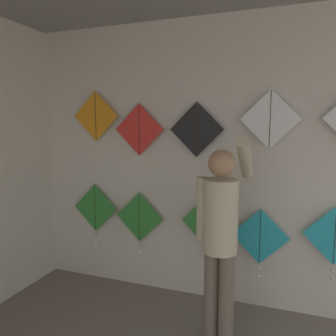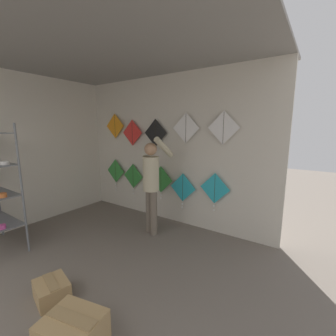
{
  "view_description": "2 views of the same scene",
  "coord_description": "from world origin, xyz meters",
  "px_view_note": "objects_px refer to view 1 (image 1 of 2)",
  "views": [
    {
      "loc": [
        0.76,
        1.03,
        1.78
      ],
      "look_at": [
        -0.27,
        3.89,
        1.37
      ],
      "focal_mm": 35.0,
      "sensor_mm": 36.0,
      "label": 1
    },
    {
      "loc": [
        2.63,
        0.62,
        1.83
      ],
      "look_at": [
        0.4,
        3.89,
        1.12
      ],
      "focal_mm": 24.0,
      "sensor_mm": 36.0,
      "label": 2
    }
  ],
  "objects_px": {
    "kite_0": "(95,211)",
    "kite_4": "(335,239)",
    "kite_3": "(260,239)",
    "kite_5": "(96,116)",
    "kite_7": "(196,129)",
    "kite_1": "(139,219)",
    "kite_8": "(270,119)",
    "shopkeeper": "(220,229)",
    "kite_2": "(208,224)",
    "kite_6": "(139,130)"
  },
  "relations": [
    {
      "from": "kite_0",
      "to": "kite_4",
      "type": "distance_m",
      "value": 2.43
    },
    {
      "from": "kite_3",
      "to": "kite_0",
      "type": "bearing_deg",
      "value": -179.99
    },
    {
      "from": "kite_5",
      "to": "kite_7",
      "type": "distance_m",
      "value": 1.13
    },
    {
      "from": "kite_4",
      "to": "kite_5",
      "type": "distance_m",
      "value": 2.62
    },
    {
      "from": "kite_1",
      "to": "kite_8",
      "type": "height_order",
      "value": "kite_8"
    },
    {
      "from": "shopkeeper",
      "to": "kite_5",
      "type": "height_order",
      "value": "kite_5"
    },
    {
      "from": "shopkeeper",
      "to": "kite_2",
      "type": "distance_m",
      "value": 0.67
    },
    {
      "from": "kite_3",
      "to": "kite_6",
      "type": "distance_m",
      "value": 1.61
    },
    {
      "from": "kite_1",
      "to": "kite_4",
      "type": "relative_size",
      "value": 1.0
    },
    {
      "from": "kite_1",
      "to": "kite_6",
      "type": "relative_size",
      "value": 1.26
    },
    {
      "from": "kite_1",
      "to": "kite_6",
      "type": "xyz_separation_m",
      "value": [
        0.01,
        0.0,
        0.96
      ]
    },
    {
      "from": "kite_1",
      "to": "kite_5",
      "type": "relative_size",
      "value": 1.26
    },
    {
      "from": "shopkeeper",
      "to": "kite_4",
      "type": "height_order",
      "value": "shopkeeper"
    },
    {
      "from": "kite_2",
      "to": "shopkeeper",
      "type": "bearing_deg",
      "value": -68.23
    },
    {
      "from": "kite_0",
      "to": "kite_3",
      "type": "relative_size",
      "value": 1.1
    },
    {
      "from": "shopkeeper",
      "to": "kite_3",
      "type": "bearing_deg",
      "value": 84.14
    },
    {
      "from": "kite_2",
      "to": "kite_5",
      "type": "bearing_deg",
      "value": 179.97
    },
    {
      "from": "kite_3",
      "to": "kite_4",
      "type": "relative_size",
      "value": 1.0
    },
    {
      "from": "kite_4",
      "to": "kite_6",
      "type": "xyz_separation_m",
      "value": [
        -1.88,
        0.0,
        0.94
      ]
    },
    {
      "from": "shopkeeper",
      "to": "kite_1",
      "type": "distance_m",
      "value": 1.17
    },
    {
      "from": "kite_2",
      "to": "kite_6",
      "type": "bearing_deg",
      "value": 179.94
    },
    {
      "from": "kite_5",
      "to": "kite_7",
      "type": "height_order",
      "value": "kite_5"
    },
    {
      "from": "shopkeeper",
      "to": "kite_7",
      "type": "height_order",
      "value": "kite_7"
    },
    {
      "from": "kite_0",
      "to": "kite_4",
      "type": "height_order",
      "value": "kite_0"
    },
    {
      "from": "kite_1",
      "to": "shopkeeper",
      "type": "bearing_deg",
      "value": -31.24
    },
    {
      "from": "kite_3",
      "to": "shopkeeper",
      "type": "bearing_deg",
      "value": -113.89
    },
    {
      "from": "kite_2",
      "to": "kite_8",
      "type": "height_order",
      "value": "kite_8"
    },
    {
      "from": "kite_0",
      "to": "kite_1",
      "type": "bearing_deg",
      "value": 0.03
    },
    {
      "from": "kite_1",
      "to": "kite_7",
      "type": "height_order",
      "value": "kite_7"
    },
    {
      "from": "kite_4",
      "to": "shopkeeper",
      "type": "bearing_deg",
      "value": -146.29
    },
    {
      "from": "kite_5",
      "to": "kite_8",
      "type": "relative_size",
      "value": 1.0
    },
    {
      "from": "kite_0",
      "to": "kite_2",
      "type": "bearing_deg",
      "value": 0.01
    },
    {
      "from": "kite_0",
      "to": "kite_7",
      "type": "distance_m",
      "value": 1.49
    },
    {
      "from": "shopkeeper",
      "to": "kite_8",
      "type": "distance_m",
      "value": 1.1
    },
    {
      "from": "kite_7",
      "to": "kite_0",
      "type": "bearing_deg",
      "value": -179.95
    },
    {
      "from": "kite_2",
      "to": "kite_7",
      "type": "bearing_deg",
      "value": 179.67
    },
    {
      "from": "kite_7",
      "to": "kite_8",
      "type": "xyz_separation_m",
      "value": [
        0.68,
        0.0,
        0.09
      ]
    },
    {
      "from": "kite_2",
      "to": "kite_6",
      "type": "xyz_separation_m",
      "value": [
        -0.74,
        0.0,
        0.93
      ]
    },
    {
      "from": "kite_0",
      "to": "kite_6",
      "type": "distance_m",
      "value": 1.07
    },
    {
      "from": "shopkeeper",
      "to": "kite_7",
      "type": "bearing_deg",
      "value": 139.37
    },
    {
      "from": "kite_3",
      "to": "kite_8",
      "type": "bearing_deg",
      "value": 0.84
    },
    {
      "from": "kite_4",
      "to": "kite_8",
      "type": "distance_m",
      "value": 1.19
    },
    {
      "from": "kite_5",
      "to": "kite_8",
      "type": "xyz_separation_m",
      "value": [
        1.81,
        0.0,
        -0.04
      ]
    },
    {
      "from": "shopkeeper",
      "to": "kite_3",
      "type": "relative_size",
      "value": 2.51
    },
    {
      "from": "kite_8",
      "to": "kite_7",
      "type": "bearing_deg",
      "value": 180.0
    },
    {
      "from": "kite_2",
      "to": "kite_5",
      "type": "xyz_separation_m",
      "value": [
        -1.25,
        0.0,
        1.08
      ]
    },
    {
      "from": "kite_2",
      "to": "kite_8",
      "type": "distance_m",
      "value": 1.17
    },
    {
      "from": "kite_5",
      "to": "kite_1",
      "type": "bearing_deg",
      "value": -0.08
    },
    {
      "from": "kite_5",
      "to": "shopkeeper",
      "type": "bearing_deg",
      "value": -21.92
    },
    {
      "from": "kite_0",
      "to": "kite_6",
      "type": "height_order",
      "value": "kite_6"
    }
  ]
}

